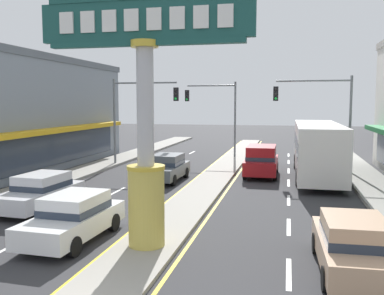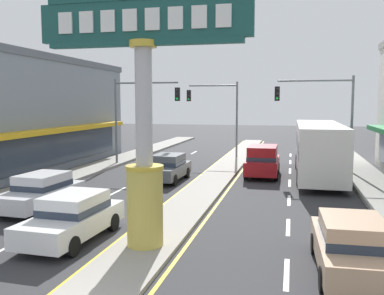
% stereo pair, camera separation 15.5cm
% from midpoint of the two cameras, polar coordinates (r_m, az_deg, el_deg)
% --- Properties ---
extents(median_strip, '(1.97, 52.00, 0.14)m').
position_cam_midpoint_polar(median_strip, '(25.18, 2.77, -4.18)').
color(median_strip, gray).
rests_on(median_strip, ground).
extents(sidewalk_left, '(2.28, 60.00, 0.18)m').
position_cam_midpoint_polar(sidewalk_left, '(26.27, -17.16, -3.97)').
color(sidewalk_left, gray).
rests_on(sidewalk_left, ground).
extents(sidewalk_right, '(2.28, 60.00, 0.18)m').
position_cam_midpoint_polar(sidewalk_right, '(23.28, 23.62, -5.47)').
color(sidewalk_right, gray).
rests_on(sidewalk_right, ground).
extents(lane_markings, '(8.71, 52.00, 0.01)m').
position_cam_midpoint_polar(lane_markings, '(23.88, 2.21, -4.90)').
color(lane_markings, silver).
rests_on(lane_markings, ground).
extents(district_sign, '(6.50, 1.16, 7.51)m').
position_cam_midpoint_polar(district_sign, '(12.90, -6.58, 3.59)').
color(district_sign, gold).
rests_on(district_sign, median_strip).
extents(traffic_light_left_side, '(4.86, 0.46, 6.20)m').
position_cam_midpoint_polar(traffic_light_left_side, '(30.47, -7.45, 5.44)').
color(traffic_light_left_side, slate).
rests_on(traffic_light_left_side, ground).
extents(traffic_light_right_side, '(4.86, 0.46, 6.20)m').
position_cam_midpoint_polar(traffic_light_right_side, '(28.35, 16.74, 5.20)').
color(traffic_light_right_side, slate).
rests_on(traffic_light_right_side, ground).
extents(traffic_light_median_far, '(4.20, 0.46, 6.20)m').
position_cam_midpoint_polar(traffic_light_median_far, '(35.00, 3.20, 5.47)').
color(traffic_light_median_far, slate).
rests_on(traffic_light_median_far, ground).
extents(suv_near_right_lane, '(1.97, 4.60, 1.90)m').
position_cam_midpoint_polar(suv_near_right_lane, '(26.57, 9.09, -1.72)').
color(suv_near_right_lane, maroon).
rests_on(suv_near_right_lane, ground).
extents(sedan_far_right_lane, '(1.91, 4.34, 1.53)m').
position_cam_midpoint_polar(sedan_far_right_lane, '(24.82, -3.57, -2.65)').
color(sedan_far_right_lane, '#4C5156').
rests_on(sedan_far_right_lane, ground).
extents(sedan_near_left_lane, '(2.02, 4.39, 1.53)m').
position_cam_midpoint_polar(sedan_near_left_lane, '(19.21, -19.72, -5.55)').
color(sedan_near_left_lane, silver).
rests_on(sedan_near_left_lane, ground).
extents(sedan_mid_left_lane, '(1.93, 4.35, 1.53)m').
position_cam_midpoint_polar(sedan_mid_left_lane, '(12.31, 20.39, -12.04)').
color(sedan_mid_left_lane, tan).
rests_on(sedan_mid_left_lane, ground).
extents(sedan_far_left_oncoming, '(1.99, 4.38, 1.53)m').
position_cam_midpoint_polar(sedan_far_left_oncoming, '(14.75, -15.80, -8.88)').
color(sedan_far_left_oncoming, white).
rests_on(sedan_far_left_oncoming, ground).
extents(bus_kerb_right, '(2.60, 11.21, 3.26)m').
position_cam_midpoint_polar(bus_kerb_right, '(26.84, 16.22, 0.10)').
color(bus_kerb_right, silver).
rests_on(bus_kerb_right, ground).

